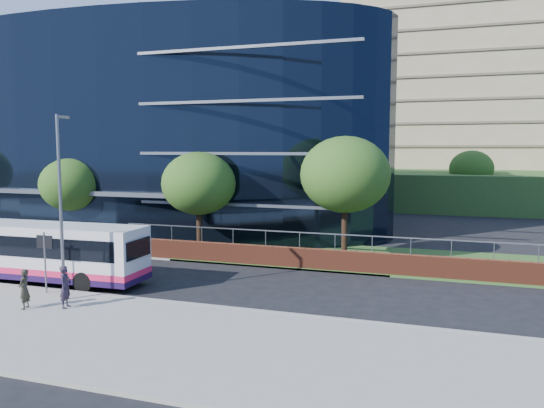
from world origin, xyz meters
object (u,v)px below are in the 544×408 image
(tree_dist_e, at_px, (471,169))
(pedestrian_b, at_px, (24,289))
(tree_far_d, at_px, (345,175))
(city_bus, at_px, (44,252))
(streetlight_east, at_px, (61,202))
(pedestrian, at_px, (66,287))
(tree_far_c, at_px, (199,184))
(street_sign, at_px, (45,250))
(tree_far_b, at_px, (71,185))

(tree_dist_e, bearing_deg, pedestrian_b, -113.00)
(tree_far_d, xyz_separation_m, pedestrian_b, (-10.60, -13.84, -4.21))
(tree_dist_e, relative_size, city_bus, 0.59)
(tree_dist_e, height_order, pedestrian_b, tree_dist_e)
(tree_far_d, height_order, city_bus, tree_far_d)
(tree_dist_e, height_order, streetlight_east, streetlight_east)
(pedestrian_b, bearing_deg, tree_far_d, 126.89)
(city_bus, relative_size, pedestrian_b, 6.66)
(tree_far_d, distance_m, pedestrian, 16.54)
(tree_far_c, distance_m, city_bus, 10.06)
(tree_far_c, relative_size, streetlight_east, 0.81)
(tree_far_c, height_order, tree_far_d, tree_far_d)
(tree_dist_e, relative_size, streetlight_east, 0.81)
(pedestrian, bearing_deg, streetlight_east, 28.13)
(city_bus, bearing_deg, pedestrian, -42.19)
(street_sign, xyz_separation_m, tree_dist_e, (19.50, 41.59, 2.39))
(street_sign, height_order, tree_far_b, tree_far_b)
(street_sign, relative_size, tree_far_d, 0.38)
(streetlight_east, distance_m, pedestrian, 3.66)
(tree_far_c, height_order, city_bus, tree_far_c)
(pedestrian, bearing_deg, tree_far_d, -48.61)
(street_sign, bearing_deg, pedestrian, -33.41)
(tree_far_b, height_order, pedestrian_b, tree_far_b)
(tree_far_b, relative_size, pedestrian, 3.43)
(tree_far_d, bearing_deg, street_sign, -134.78)
(tree_far_b, height_order, tree_far_d, tree_far_d)
(street_sign, height_order, streetlight_east, streetlight_east)
(street_sign, bearing_deg, tree_far_d, 45.22)
(street_sign, bearing_deg, tree_far_b, 124.08)
(city_bus, height_order, pedestrian, city_bus)
(tree_far_b, distance_m, pedestrian, 16.39)
(tree_far_b, relative_size, tree_far_c, 0.93)
(city_bus, height_order, pedestrian_b, city_bus)
(city_bus, bearing_deg, tree_far_c, 61.08)
(tree_far_c, height_order, pedestrian, tree_far_c)
(pedestrian_b, bearing_deg, tree_far_c, 157.23)
(tree_far_b, relative_size, tree_dist_e, 0.93)
(pedestrian, bearing_deg, street_sign, 42.61)
(street_sign, relative_size, tree_far_b, 0.46)
(pedestrian_b, bearing_deg, tree_far_b, -163.45)
(tree_far_d, distance_m, city_bus, 16.82)
(tree_far_d, bearing_deg, streetlight_east, -129.40)
(street_sign, height_order, pedestrian, street_sign)
(street_sign, xyz_separation_m, tree_far_c, (2.50, 10.59, 2.39))
(pedestrian_b, bearing_deg, street_sign, -173.92)
(tree_dist_e, distance_m, streetlight_east, 45.85)
(pedestrian, height_order, pedestrian_b, pedestrian)
(tree_far_d, xyz_separation_m, city_bus, (-13.36, -9.56, -3.63))
(tree_far_b, distance_m, tree_far_d, 19.03)
(tree_far_b, xyz_separation_m, streetlight_east, (9.00, -11.67, 0.23))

